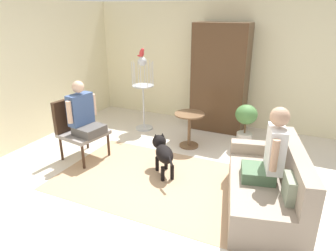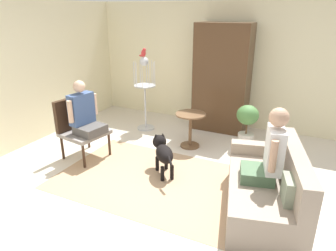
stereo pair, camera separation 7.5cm
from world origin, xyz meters
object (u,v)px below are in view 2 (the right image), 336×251
person_on_couch (270,152)px  dog (163,152)px  parrot (144,53)px  couch (268,189)px  round_end_table (190,126)px  armchair (79,124)px  potted_plant (247,122)px  armoire_cabinet (222,78)px  person_on_armchair (84,113)px  bird_cage_stand (145,90)px

person_on_couch → dog: 1.65m
dog → parrot: bearing=127.8°
couch → round_end_table: bearing=139.1°
armchair → potted_plant: size_ratio=1.26×
round_end_table → armoire_cabinet: 1.32m
dog → armoire_cabinet: 2.32m
armchair → person_on_armchair: size_ratio=1.17×
couch → round_end_table: couch is taller
armchair → round_end_table: (1.56, 1.14, -0.17)m
round_end_table → dog: size_ratio=0.98×
couch → dog: couch is taller
person_on_couch → parrot: (-2.72, 1.81, 0.77)m
couch → dog: size_ratio=2.71×
parrot → potted_plant: (2.10, -0.02, -1.10)m
person_on_couch → round_end_table: bearing=138.1°
person_on_couch → parrot: bearing=146.3°
person_on_armchair → round_end_table: 1.86m
dog → round_end_table: bearing=89.2°
armchair → potted_plant: bearing=32.0°
potted_plant → parrot: bearing=179.4°
potted_plant → armoire_cabinet: size_ratio=0.37×
armchair → bird_cage_stand: bearing=76.2°
dog → armoire_cabinet: size_ratio=0.31×
person_on_armchair → armoire_cabinet: (1.61, 2.29, 0.28)m
parrot → person_on_armchair: bearing=-97.4°
bird_cage_stand → parrot: (-0.01, 0.00, 0.74)m
armchair → dog: armchair is taller
dog → parrot: (-1.17, 1.51, 1.22)m
person_on_couch → person_on_armchair: person_on_couch is taller
round_end_table → parrot: 1.72m
person_on_couch → armoire_cabinet: size_ratio=0.43×
armchair → round_end_table: size_ratio=1.57×
armchair → armoire_cabinet: armoire_cabinet is taller
couch → armchair: 3.15m
couch → dog: (-1.58, 0.28, 0.06)m
parrot → armoire_cabinet: armoire_cabinet is taller
person_on_armchair → armoire_cabinet: armoire_cabinet is taller
person_on_armchair → dog: size_ratio=1.31×
person_on_armchair → dog: bearing=3.9°
person_on_armchair → parrot: parrot is taller
person_on_armchair → bird_cage_stand: bearing=82.4°
round_end_table → dog: round_end_table is taller
round_end_table → potted_plant: size_ratio=0.80×
couch → dog: 1.61m
armchair → bird_cage_stand: size_ratio=0.67×
couch → potted_plant: couch is taller
dog → couch: bearing=-10.1°
armchair → potted_plant: 2.93m
armoire_cabinet → parrot: bearing=-154.0°
bird_cage_stand → parrot: 0.74m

